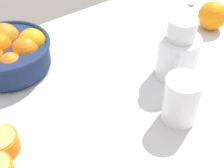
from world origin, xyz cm
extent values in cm
cube|color=silver|center=(0.00, 0.00, -1.50)|extent=(131.60, 88.06, 3.00)
cylinder|color=navy|center=(-14.53, 29.14, 0.60)|extent=(20.00, 20.00, 1.20)
cylinder|color=navy|center=(-14.53, 29.14, 4.32)|extent=(21.74, 21.74, 6.23)
torus|color=navy|center=(-14.53, 29.14, 7.43)|extent=(22.94, 22.94, 1.20)
sphere|color=orange|center=(-8.12, 27.05, 6.84)|extent=(7.38, 7.38, 7.38)
sphere|color=orange|center=(-12.98, 33.69, 6.46)|extent=(8.01, 8.01, 8.01)
sphere|color=orange|center=(-13.63, 34.89, 5.39)|extent=(7.39, 7.39, 7.39)
sphere|color=orange|center=(-15.83, 23.59, 5.12)|extent=(6.47, 6.47, 6.47)
sphere|color=orange|center=(-10.67, 25.57, 6.26)|extent=(7.28, 7.28, 7.28)
cylinder|color=white|center=(19.56, 1.40, 5.61)|extent=(10.54, 10.54, 11.21)
cylinder|color=white|center=(19.56, 1.40, 13.84)|extent=(7.12, 7.12, 5.26)
cone|color=white|center=(23.05, 4.34, 15.68)|extent=(4.07, 4.10, 2.80)
torus|color=white|center=(14.93, -2.52, 6.73)|extent=(5.46, 4.87, 6.13)
cylinder|color=yellow|center=(19.56, 1.40, 3.54)|extent=(9.69, 9.69, 7.09)
cylinder|color=white|center=(9.26, -10.33, 5.60)|extent=(8.08, 8.08, 11.21)
cylinder|color=#FEA321|center=(9.26, -10.33, 2.52)|extent=(7.11, 7.11, 5.03)
cylinder|color=orange|center=(-27.20, 3.48, 3.32)|extent=(7.37, 7.37, 3.85)
sphere|color=orange|center=(43.92, 11.07, 4.32)|extent=(8.64, 8.64, 8.64)
ellipsoid|color=silver|center=(50.10, 24.88, 0.50)|extent=(3.66, 2.97, 1.00)
cylinder|color=silver|center=(42.50, 22.93, 0.35)|extent=(12.28, 3.79, 0.70)
camera|label=1|loc=(-34.00, -43.91, 57.58)|focal=54.11mm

